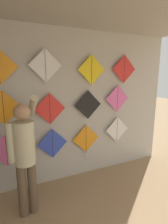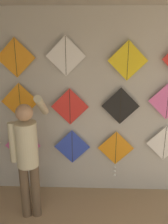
{
  "view_description": "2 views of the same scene",
  "coord_description": "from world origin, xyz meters",
  "px_view_note": "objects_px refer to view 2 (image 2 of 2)",
  "views": [
    {
      "loc": [
        -0.72,
        0.43,
        2.0
      ],
      "look_at": [
        0.51,
        3.15,
        1.37
      ],
      "focal_mm": 28.0,
      "sensor_mm": 36.0,
      "label": 1
    },
    {
      "loc": [
        0.29,
        -0.08,
        2.51
      ],
      "look_at": [
        0.18,
        3.15,
        1.43
      ],
      "focal_mm": 40.0,
      "sensor_mm": 36.0,
      "label": 2
    }
  ],
  "objects_px": {
    "kite_1": "(23,146)",
    "kite_8": "(121,106)",
    "shopkeeper": "(28,152)",
    "kite_11": "(16,58)",
    "kite_3": "(116,151)",
    "kite_6": "(20,101)",
    "kite_13": "(128,61)",
    "kite_9": "(168,101)",
    "kite_7": "(70,107)",
    "kite_12": "(66,56)",
    "kite_2": "(72,147)",
    "kite_4": "(165,143)"
  },
  "relations": [
    {
      "from": "kite_11",
      "to": "kite_12",
      "type": "bearing_deg",
      "value": 0.0
    },
    {
      "from": "kite_4",
      "to": "kite_6",
      "type": "relative_size",
      "value": 1.0
    },
    {
      "from": "kite_6",
      "to": "kite_12",
      "type": "bearing_deg",
      "value": 0.0
    },
    {
      "from": "kite_11",
      "to": "kite_13",
      "type": "relative_size",
      "value": 1.0
    },
    {
      "from": "kite_7",
      "to": "kite_13",
      "type": "distance_m",
      "value": 1.05
    },
    {
      "from": "shopkeeper",
      "to": "kite_3",
      "type": "xyz_separation_m",
      "value": [
        1.2,
        0.58,
        -0.26
      ]
    },
    {
      "from": "kite_9",
      "to": "kite_13",
      "type": "relative_size",
      "value": 1.0
    },
    {
      "from": "kite_8",
      "to": "shopkeeper",
      "type": "bearing_deg",
      "value": -154.87
    },
    {
      "from": "kite_6",
      "to": "kite_2",
      "type": "bearing_deg",
      "value": 0.0
    },
    {
      "from": "kite_13",
      "to": "kite_6",
      "type": "bearing_deg",
      "value": 180.0
    },
    {
      "from": "kite_1",
      "to": "kite_8",
      "type": "distance_m",
      "value": 1.62
    },
    {
      "from": "shopkeeper",
      "to": "kite_11",
      "type": "distance_m",
      "value": 1.3
    },
    {
      "from": "shopkeeper",
      "to": "kite_11",
      "type": "height_order",
      "value": "kite_11"
    },
    {
      "from": "kite_6",
      "to": "kite_13",
      "type": "height_order",
      "value": "kite_13"
    },
    {
      "from": "kite_7",
      "to": "kite_8",
      "type": "bearing_deg",
      "value": 0.0
    },
    {
      "from": "kite_2",
      "to": "kite_8",
      "type": "distance_m",
      "value": 0.97
    },
    {
      "from": "kite_8",
      "to": "kite_9",
      "type": "xyz_separation_m",
      "value": [
        0.67,
        0.0,
        0.08
      ]
    },
    {
      "from": "kite_7",
      "to": "kite_12",
      "type": "xyz_separation_m",
      "value": [
        -0.04,
        0.0,
        0.73
      ]
    },
    {
      "from": "kite_3",
      "to": "shopkeeper",
      "type": "bearing_deg",
      "value": -154.18
    },
    {
      "from": "kite_1",
      "to": "kite_3",
      "type": "bearing_deg",
      "value": -0.04
    },
    {
      "from": "kite_8",
      "to": "kite_3",
      "type": "bearing_deg",
      "value": -178.58
    },
    {
      "from": "kite_7",
      "to": "kite_12",
      "type": "height_order",
      "value": "kite_12"
    },
    {
      "from": "kite_8",
      "to": "kite_13",
      "type": "height_order",
      "value": "kite_13"
    },
    {
      "from": "kite_8",
      "to": "kite_12",
      "type": "height_order",
      "value": "kite_12"
    },
    {
      "from": "kite_3",
      "to": "kite_8",
      "type": "distance_m",
      "value": 0.72
    },
    {
      "from": "shopkeeper",
      "to": "kite_12",
      "type": "bearing_deg",
      "value": 45.95
    },
    {
      "from": "kite_1",
      "to": "kite_2",
      "type": "xyz_separation_m",
      "value": [
        0.77,
        0.0,
        -0.01
      ]
    },
    {
      "from": "kite_9",
      "to": "kite_11",
      "type": "relative_size",
      "value": 1.0
    },
    {
      "from": "shopkeeper",
      "to": "kite_7",
      "type": "height_order",
      "value": "shopkeeper"
    },
    {
      "from": "kite_4",
      "to": "kite_8",
      "type": "bearing_deg",
      "value": 180.0
    },
    {
      "from": "kite_6",
      "to": "kite_13",
      "type": "relative_size",
      "value": 1.0
    },
    {
      "from": "kite_7",
      "to": "kite_9",
      "type": "xyz_separation_m",
      "value": [
        1.41,
        0.0,
        0.1
      ]
    },
    {
      "from": "kite_11",
      "to": "kite_13",
      "type": "height_order",
      "value": "kite_11"
    },
    {
      "from": "kite_2",
      "to": "kite_13",
      "type": "relative_size",
      "value": 1.0
    },
    {
      "from": "kite_6",
      "to": "kite_12",
      "type": "relative_size",
      "value": 1.0
    },
    {
      "from": "kite_4",
      "to": "kite_9",
      "type": "relative_size",
      "value": 1.0
    },
    {
      "from": "kite_2",
      "to": "kite_1",
      "type": "bearing_deg",
      "value": 180.0
    },
    {
      "from": "kite_9",
      "to": "kite_11",
      "type": "bearing_deg",
      "value": 180.0
    },
    {
      "from": "kite_1",
      "to": "shopkeeper",
      "type": "bearing_deg",
      "value": -68.06
    },
    {
      "from": "kite_2",
      "to": "kite_13",
      "type": "distance_m",
      "value": 1.53
    },
    {
      "from": "kite_6",
      "to": "kite_12",
      "type": "xyz_separation_m",
      "value": [
        0.69,
        0.0,
        0.65
      ]
    },
    {
      "from": "kite_6",
      "to": "kite_7",
      "type": "distance_m",
      "value": 0.74
    },
    {
      "from": "kite_3",
      "to": "kite_11",
      "type": "height_order",
      "value": "kite_11"
    },
    {
      "from": "kite_11",
      "to": "kite_9",
      "type": "bearing_deg",
      "value": 0.0
    },
    {
      "from": "kite_8",
      "to": "kite_1",
      "type": "bearing_deg",
      "value": 180.0
    },
    {
      "from": "kite_2",
      "to": "kite_11",
      "type": "distance_m",
      "value": 1.55
    },
    {
      "from": "kite_3",
      "to": "kite_8",
      "type": "relative_size",
      "value": 1.38
    },
    {
      "from": "kite_13",
      "to": "kite_3",
      "type": "bearing_deg",
      "value": -179.48
    },
    {
      "from": "kite_12",
      "to": "kite_2",
      "type": "bearing_deg",
      "value": 0.0
    },
    {
      "from": "kite_4",
      "to": "kite_12",
      "type": "relative_size",
      "value": 1.0
    }
  ]
}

